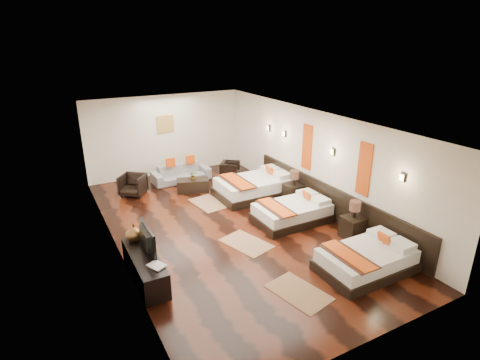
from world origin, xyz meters
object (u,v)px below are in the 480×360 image
armchair_right (230,169)px  nightstand_b (293,191)px  sofa (181,173)px  coffee_table (193,185)px  nightstand_a (353,225)px  bed_mid (293,212)px  tv (143,240)px  tv_console (145,267)px  figurine (134,232)px  armchair_left (133,185)px  bed_far (255,186)px  bed_near (367,259)px  book (152,269)px  table_plant (193,175)px

armchair_right → nightstand_b: bearing=-127.8°
sofa → coffee_table: sofa is taller
nightstand_a → bed_mid: bearing=117.4°
tv → tv_console: bearing=160.0°
nightstand_b → tv: 5.18m
bed_mid → figurine: (-4.20, -0.04, 0.48)m
nightstand_a → armchair_left: bearing=127.5°
bed_far → coffee_table: size_ratio=2.32×
bed_near → bed_far: (0.00, 4.64, 0.04)m
nightstand_a → figurine: size_ratio=2.62×
armchair_left → nightstand_b: bearing=4.8°
book → figurine: 1.28m
armchair_right → bed_near: bearing=-141.8°
nightstand_a → coffee_table: size_ratio=0.97×
bed_near → book: size_ratio=5.89×
bed_mid → bed_near: bearing=-90.0°
nightstand_b → tv: (-4.89, -1.63, 0.48)m
bed_near → coffee_table: 6.10m
nightstand_b → table_plant: (-2.29, 2.22, 0.18)m
armchair_right → figurine: bearing=171.1°
armchair_right → tv_console: bearing=175.9°
nightstand_b → tv_console: nightstand_b is taller
table_plant → bed_mid: bearing=-64.6°
bed_mid → sofa: (-1.56, 4.30, 0.03)m
bed_far → figurine: figurine is taller
tv_console → coffee_table: 4.78m
nightstand_b → sofa: size_ratio=0.51×
nightstand_b → figurine: (-4.94, -1.06, 0.39)m
nightstand_b → tv: size_ratio=1.02×
nightstand_a → armchair_right: nightstand_a is taller
nightstand_b → sofa: nightstand_b is taller
table_plant → armchair_left: bearing=161.1°
figurine → armchair_left: figurine is taller
nightstand_a → armchair_right: 5.34m
bed_far → nightstand_a: 3.51m
sofa → armchair_left: bearing=-167.2°
nightstand_a → table_plant: 5.22m
armchair_right → bed_far: bearing=-143.4°
book → sofa: (2.63, 5.60, -0.28)m
bed_mid → sofa: bed_mid is taller
nightstand_a → sofa: bearing=111.9°
coffee_table → table_plant: table_plant is taller
tv → figurine: size_ratio=2.61×
sofa → table_plant: table_plant is taller
armchair_left → coffee_table: (1.74, -0.60, -0.13)m
bed_mid → nightstand_a: (0.75, -1.45, 0.08)m
bed_far → figurine: 4.68m
bed_far → armchair_left: size_ratio=3.19×
nightstand_a → figurine: 5.16m
tv_console → sofa: 5.69m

